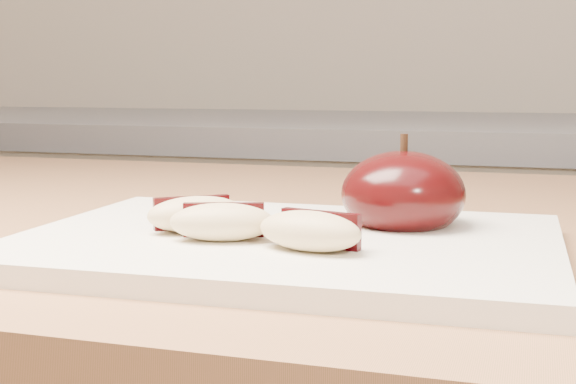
% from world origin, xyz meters
% --- Properties ---
extents(cutting_board, '(0.31, 0.23, 0.01)m').
position_xyz_m(cutting_board, '(-0.02, 0.35, 0.91)').
color(cutting_board, silver).
rests_on(cutting_board, island_counter).
extents(apple_half, '(0.09, 0.09, 0.06)m').
position_xyz_m(apple_half, '(0.03, 0.40, 0.93)').
color(apple_half, black).
rests_on(apple_half, cutting_board).
extents(apple_wedge_a, '(0.06, 0.06, 0.02)m').
position_xyz_m(apple_wedge_a, '(-0.08, 0.35, 0.92)').
color(apple_wedge_a, '#D8BD89').
rests_on(apple_wedge_a, cutting_board).
extents(apple_wedge_b, '(0.06, 0.04, 0.02)m').
position_xyz_m(apple_wedge_b, '(-0.05, 0.32, 0.92)').
color(apple_wedge_b, '#D8BD89').
rests_on(apple_wedge_b, cutting_board).
extents(apple_wedge_c, '(0.06, 0.04, 0.02)m').
position_xyz_m(apple_wedge_c, '(0.00, 0.31, 0.92)').
color(apple_wedge_c, '#D8BD89').
rests_on(apple_wedge_c, cutting_board).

